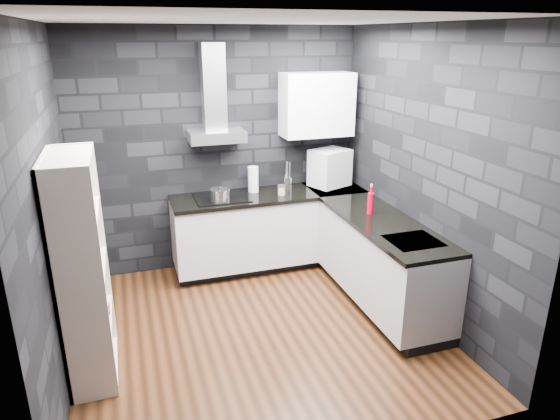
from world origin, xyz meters
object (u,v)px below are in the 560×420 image
utensil_crock (288,183)px  bookshelf (83,270)px  glass_vase (253,179)px  fruit_bowl (81,271)px  appliance_garage (330,168)px  storage_jar (281,191)px  red_bottle (370,203)px  pot (220,196)px

utensil_crock → bookshelf: 2.67m
glass_vase → fruit_bowl: 2.41m
glass_vase → appliance_garage: 0.92m
storage_jar → red_bottle: bearing=-53.3°
bookshelf → red_bottle: bearing=12.5°
pot → storage_jar: (0.70, 0.04, -0.02)m
glass_vase → storage_jar: glass_vase is taller
appliance_garage → bookshelf: 3.06m
appliance_garage → glass_vase: bearing=153.8°
red_bottle → storage_jar: bearing=126.7°
utensil_crock → bookshelf: (-2.17, -1.54, -0.07)m
red_bottle → bookshelf: 2.72m
pot → red_bottle: bearing=-31.4°
utensil_crock → red_bottle: size_ratio=0.62×
fruit_bowl → appliance_garage: bearing=30.4°
pot → utensil_crock: size_ratio=1.49×
glass_vase → bookshelf: bookshelf is taller
utensil_crock → red_bottle: 1.19m
fruit_bowl → red_bottle: bearing=11.7°
storage_jar → appliance_garage: size_ratio=0.23×
fruit_bowl → glass_vase: bearing=42.9°
pot → appliance_garage: 1.37m
pot → appliance_garage: (1.34, 0.19, 0.15)m
pot → glass_vase: 0.51m
red_bottle → fruit_bowl: (-2.68, -0.55, -0.07)m
red_bottle → fruit_bowl: bearing=-168.3°
pot → bookshelf: bearing=-135.9°
pot → utensil_crock: bearing=16.7°
bookshelf → storage_jar: bearing=36.0°
red_bottle → bookshelf: (-2.68, -0.46, -0.11)m
glass_vase → bookshelf: (-1.76, -1.54, -0.15)m
fruit_bowl → pot: bearing=46.1°
pot → appliance_garage: bearing=8.0°
red_bottle → fruit_bowl: red_bottle is taller
red_bottle → bookshelf: size_ratio=0.12×
utensil_crock → appliance_garage: 0.53m
utensil_crock → fruit_bowl: (-2.17, -1.63, -0.03)m
pot → glass_vase: size_ratio=0.69×
storage_jar → red_bottle: 1.09m
glass_vase → red_bottle: (0.92, -1.08, -0.04)m
utensil_crock → appliance_garage: appliance_garage is taller
glass_vase → bookshelf: 2.35m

